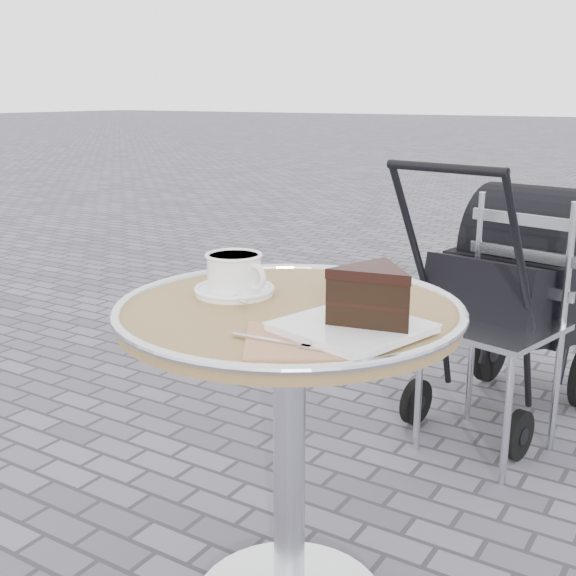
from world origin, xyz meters
The scene contains 5 objects.
cafe_table centered at (0.00, 0.00, 0.57)m, with size 0.72×0.72×0.74m.
cappuccino_set centered at (-0.15, 0.02, 0.77)m, with size 0.18×0.18×0.09m.
cake_plate_set centered at (0.21, -0.07, 0.79)m, with size 0.34×0.36×0.12m.
bistro_chair centered at (0.16, 1.10, 0.52)m, with size 0.45×0.45×0.83m.
baby_stroller centered at (0.12, 1.37, 0.43)m, with size 0.57×0.98×0.96m.
Camera 1 is at (0.75, -1.20, 1.15)m, focal length 45.00 mm.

